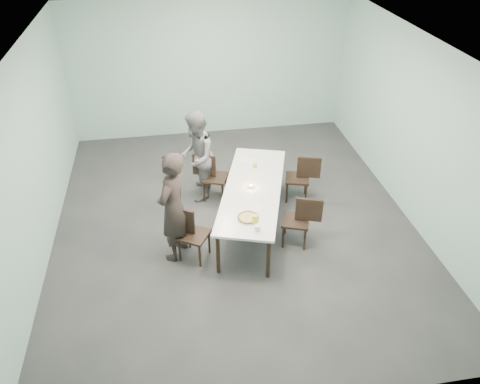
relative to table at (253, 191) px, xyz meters
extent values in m
plane|color=#333335|center=(-0.29, 0.15, -0.69)|extent=(7.00, 7.00, 0.00)
cube|color=#9EC7C4|center=(-0.29, 3.65, 0.81)|extent=(6.00, 0.02, 3.00)
cube|color=#9EC7C4|center=(-0.29, -3.35, 0.81)|extent=(6.00, 0.02, 3.00)
cube|color=#9EC7C4|center=(-3.29, 0.15, 0.81)|extent=(0.02, 7.00, 3.00)
cube|color=#9EC7C4|center=(2.71, 0.15, 0.81)|extent=(0.02, 7.00, 3.00)
cube|color=white|center=(-0.29, 0.15, 2.31)|extent=(6.00, 7.00, 0.02)
cube|color=white|center=(0.00, 0.00, 0.04)|extent=(1.63, 2.75, 0.04)
cylinder|color=black|center=(-0.72, -1.05, -0.34)|extent=(0.06, 0.06, 0.71)
cylinder|color=black|center=(0.01, 1.27, -0.34)|extent=(0.06, 0.06, 0.71)
cylinder|color=black|center=(-0.01, -1.27, -0.34)|extent=(0.06, 0.06, 0.71)
cylinder|color=black|center=(0.72, 1.05, -0.34)|extent=(0.06, 0.06, 0.71)
cube|color=black|center=(-1.03, -0.65, -0.26)|extent=(0.58, 0.58, 0.04)
cube|color=black|center=(-1.20, -0.55, -0.02)|extent=(0.38, 0.25, 0.40)
cylinder|color=black|center=(-1.27, -0.71, -0.49)|extent=(0.04, 0.04, 0.41)
cylinder|color=black|center=(-1.09, -0.42, -0.49)|extent=(0.04, 0.04, 0.41)
cylinder|color=black|center=(-0.98, -0.88, -0.49)|extent=(0.04, 0.04, 0.41)
cylinder|color=black|center=(-0.80, -0.59, -0.49)|extent=(0.04, 0.04, 0.41)
cube|color=black|center=(-0.52, 0.92, -0.26)|extent=(0.53, 0.53, 0.04)
cube|color=black|center=(-0.70, 0.98, -0.02)|extent=(0.41, 0.18, 0.40)
cylinder|color=black|center=(-0.73, 0.82, -0.49)|extent=(0.04, 0.04, 0.41)
cylinder|color=black|center=(-0.62, 1.14, -0.49)|extent=(0.04, 0.04, 0.41)
cylinder|color=black|center=(-0.41, 0.71, -0.49)|extent=(0.04, 0.04, 0.41)
cylinder|color=black|center=(-0.30, 1.03, -0.49)|extent=(0.04, 0.04, 0.41)
cube|color=black|center=(0.59, -0.56, -0.26)|extent=(0.54, 0.54, 0.04)
cube|color=black|center=(0.77, -0.63, -0.02)|extent=(0.41, 0.18, 0.40)
cylinder|color=black|center=(0.81, -0.46, -0.49)|extent=(0.04, 0.04, 0.41)
cylinder|color=black|center=(0.69, -0.78, -0.49)|extent=(0.04, 0.04, 0.41)
cylinder|color=black|center=(0.49, -0.34, -0.49)|extent=(0.04, 0.04, 0.41)
cylinder|color=black|center=(0.37, -0.66, -0.49)|extent=(0.04, 0.04, 0.41)
cube|color=black|center=(0.95, 0.65, -0.26)|extent=(0.52, 0.52, 0.04)
cube|color=black|center=(1.13, 0.60, -0.02)|extent=(0.42, 0.15, 0.40)
cylinder|color=black|center=(1.16, 0.77, -0.49)|extent=(0.04, 0.04, 0.41)
cylinder|color=black|center=(1.06, 0.44, -0.49)|extent=(0.04, 0.04, 0.41)
cylinder|color=black|center=(0.83, 0.86, -0.49)|extent=(0.04, 0.04, 0.41)
cylinder|color=black|center=(0.74, 0.54, -0.49)|extent=(0.04, 0.04, 0.41)
imported|color=black|center=(-1.30, -0.54, 0.21)|extent=(0.70, 0.78, 1.80)
imported|color=slate|center=(-0.82, 1.02, 0.14)|extent=(0.76, 0.91, 1.67)
cylinder|color=white|center=(-0.22, -0.80, 0.06)|extent=(0.34, 0.34, 0.01)
cylinder|color=#D2C577|center=(-0.22, -0.80, 0.08)|extent=(0.30, 0.30, 0.01)
torus|color=brown|center=(-0.22, -0.80, 0.08)|extent=(0.32, 0.32, 0.03)
cylinder|color=white|center=(-0.05, -0.59, 0.06)|extent=(0.18, 0.18, 0.01)
cylinder|color=gold|center=(-0.15, -0.93, 0.13)|extent=(0.08, 0.08, 0.15)
cylinder|color=silver|center=(-0.15, -1.10, 0.10)|extent=(0.08, 0.08, 0.09)
cylinder|color=silver|center=(-0.03, 0.02, 0.07)|extent=(0.06, 0.06, 0.03)
cylinder|color=orange|center=(-0.03, 0.02, 0.10)|extent=(0.04, 0.04, 0.01)
cylinder|color=gold|center=(0.16, 0.64, 0.10)|extent=(0.07, 0.07, 0.08)
cube|color=silver|center=(0.08, 0.88, 0.06)|extent=(0.35, 0.30, 0.01)
camera|label=1|loc=(-1.26, -6.21, 4.24)|focal=35.00mm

